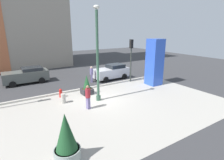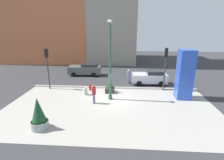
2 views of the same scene
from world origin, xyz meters
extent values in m
plane|color=#38383A|center=(0.00, 4.00, 0.00)|extent=(60.00, 60.00, 0.00)
cube|color=#ADA89E|center=(0.00, -2.00, 0.00)|extent=(18.00, 10.00, 0.02)
cube|color=#B7B2A8|center=(0.00, 3.12, 0.08)|extent=(18.00, 0.24, 0.16)
cylinder|color=#335642|center=(-0.11, 0.03, 0.20)|extent=(0.36, 0.36, 0.40)
cylinder|color=#335642|center=(-0.11, 0.03, 3.43)|extent=(0.20, 0.20, 6.86)
ellipsoid|color=silver|center=(-0.11, 0.03, 7.04)|extent=(0.44, 0.44, 0.28)
cube|color=blue|center=(6.79, 0.84, 2.33)|extent=(1.34, 1.34, 4.66)
cube|color=#2D2D33|center=(-0.29, 1.83, 0.26)|extent=(0.93, 0.93, 0.52)
cylinder|color=#382819|center=(-0.29, 1.83, 0.50)|extent=(0.89, 0.89, 0.04)
cone|color=#1E4C28|center=(-0.29, 1.83, 1.14)|extent=(0.66, 0.66, 1.24)
cylinder|color=gray|center=(-4.47, -5.30, 0.29)|extent=(1.16, 1.16, 0.58)
cylinder|color=#382819|center=(-4.47, -5.30, 0.56)|extent=(1.07, 1.07, 0.04)
cone|color=#1E4C28|center=(-4.47, -5.30, 1.41)|extent=(0.94, 0.94, 1.66)
cylinder|color=red|center=(-2.49, 2.32, 0.28)|extent=(0.26, 0.26, 0.55)
sphere|color=red|center=(-2.49, 2.32, 0.63)|extent=(0.24, 0.24, 0.24)
cylinder|color=red|center=(-2.32, 2.32, 0.30)|extent=(0.12, 0.10, 0.10)
cylinder|color=#B2ADA3|center=(-2.68, 0.99, 0.38)|extent=(0.36, 0.36, 0.75)
cylinder|color=#333833|center=(5.41, 2.94, 1.82)|extent=(0.14, 0.14, 3.63)
cube|color=black|center=(5.41, 2.94, 4.08)|extent=(0.28, 0.32, 0.90)
sphere|color=yellow|center=(5.41, 3.11, 3.81)|extent=(0.18, 0.18, 0.18)
cube|color=silver|center=(4.14, 4.94, 0.77)|extent=(4.06, 1.87, 0.99)
cube|color=#1E2328|center=(4.74, 4.95, 1.47)|extent=(1.84, 1.60, 0.41)
cylinder|color=black|center=(2.91, 4.02, 0.32)|extent=(0.64, 0.23, 0.64)
cylinder|color=black|center=(2.87, 5.79, 0.32)|extent=(0.64, 0.23, 0.64)
cylinder|color=black|center=(5.40, 4.08, 0.32)|extent=(0.64, 0.23, 0.64)
cylinder|color=black|center=(5.36, 5.85, 0.32)|extent=(0.64, 0.23, 0.64)
cube|color=#565B56|center=(-4.36, 8.33, 0.79)|extent=(4.43, 1.84, 1.04)
cube|color=#1E2328|center=(-3.69, 8.33, 1.48)|extent=(2.00, 1.61, 0.34)
cylinder|color=black|center=(-5.72, 7.41, 0.32)|extent=(0.64, 0.22, 0.64)
cylinder|color=black|center=(-5.73, 9.23, 0.32)|extent=(0.64, 0.22, 0.64)
cylinder|color=black|center=(-2.98, 7.42, 0.32)|extent=(0.64, 0.22, 0.64)
cylinder|color=black|center=(-2.99, 9.24, 0.32)|extent=(0.64, 0.22, 0.64)
cube|color=slate|center=(-1.49, -1.01, 0.44)|extent=(0.23, 0.30, 0.88)
cylinder|color=maroon|center=(-1.49, -1.01, 1.21)|extent=(0.40, 0.40, 0.66)
sphere|color=#8C664C|center=(-1.49, -1.01, 1.66)|extent=(0.24, 0.24, 0.24)
cube|color=slate|center=(1.69, 4.95, 0.43)|extent=(0.31, 0.34, 0.86)
cylinder|color=slate|center=(1.69, 4.95, 1.19)|extent=(0.49, 0.49, 0.65)
sphere|color=beige|center=(1.69, 4.95, 1.63)|extent=(0.23, 0.23, 0.23)
cube|color=#9E9384|center=(-3.68, 20.75, 9.77)|extent=(13.61, 12.61, 19.54)
camera|label=1|loc=(-6.30, -11.84, 5.51)|focal=28.40mm
camera|label=2|loc=(1.14, -15.51, 6.68)|focal=28.45mm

